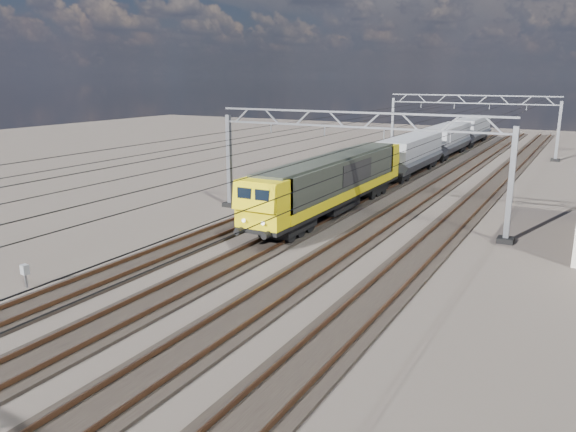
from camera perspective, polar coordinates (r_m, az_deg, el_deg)
The scene contains 13 objects.
ground at distance 33.16m, azimuth 3.75°, elevation -2.16°, with size 160.00×160.00×0.00m, color #29231F.
track_outer_west at distance 36.00m, azimuth -4.91°, elevation -0.76°, with size 2.60×140.00×0.30m.
track_loco at distance 34.00m, azimuth 0.70°, elevation -1.60°, with size 2.60×140.00×0.30m.
track_inner_east at distance 32.38m, azimuth 6.96°, elevation -2.51°, with size 2.60×140.00×0.30m.
track_outer_east at distance 31.19m, azimuth 13.79°, elevation -3.47°, with size 2.60×140.00×0.30m.
catenary_gantry_mid at distance 35.91m, azimuth 6.59°, elevation 5.41°, with size 19.90×0.90×7.11m.
catenary_gantry_far at distance 70.37m, azimuth 18.04°, elevation 9.01°, with size 19.90×0.90×7.11m.
overhead_wires at distance 39.40m, azimuth 8.92°, elevation 8.79°, with size 12.03×140.00×0.53m.
locomotive at distance 38.34m, azimuth 4.64°, elevation 3.61°, with size 2.76×21.10×3.62m.
hopper_wagon_lead at distance 54.79m, azimuth 12.36°, elevation 6.36°, with size 3.38×13.00×3.25m.
hopper_wagon_mid at distance 68.43m, azimuth 15.85°, elevation 7.63°, with size 3.38×13.00×3.25m.
hopper_wagon_third at distance 82.26m, azimuth 18.18°, elevation 8.45°, with size 3.38×13.00×3.25m.
trackside_cabinet at distance 27.77m, azimuth -25.17°, elevation -5.03°, with size 0.39×0.32×1.07m.
Camera 1 is at (13.48, -28.86, 9.23)m, focal length 35.00 mm.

